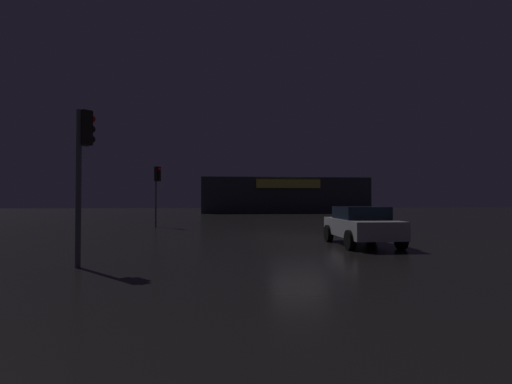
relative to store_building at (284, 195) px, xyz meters
name	(u,v)px	position (x,y,z in m)	size (l,w,h in m)	color
ground_plane	(299,238)	(-5.04, -32.20, -2.27)	(120.00, 120.00, 0.00)	black
store_building	(284,195)	(0.00, 0.00, 0.00)	(21.47, 6.36, 4.53)	#33383D
traffic_signal_main	(157,180)	(-12.43, -25.07, 0.63)	(0.42, 0.42, 3.76)	#595B60
traffic_signal_opposite	(83,154)	(-12.09, -38.83, 0.61)	(0.42, 0.42, 3.99)	#595B60
car_near	(361,225)	(-3.30, -35.18, -1.50)	(2.05, 3.90, 1.45)	#B7B7BF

